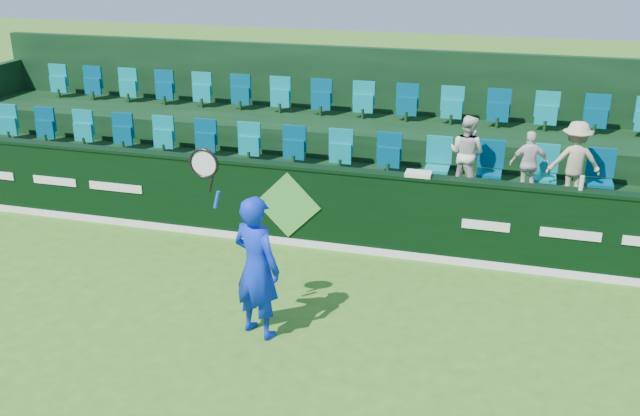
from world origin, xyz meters
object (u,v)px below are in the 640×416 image
(spectator_left, at_px, (467,153))
(towel, at_px, (418,174))
(spectator_right, at_px, (575,161))
(tennis_player, at_px, (256,266))
(spectator_middle, at_px, (529,164))
(drinks_bottle, at_px, (582,183))

(spectator_left, distance_m, towel, 1.28)
(spectator_left, relative_size, spectator_right, 0.99)
(tennis_player, xyz_separation_m, spectator_right, (3.84, 3.92, 0.49))
(spectator_right, distance_m, towel, 2.54)
(spectator_middle, relative_size, drinks_bottle, 5.07)
(spectator_middle, height_order, drinks_bottle, spectator_middle)
(spectator_middle, distance_m, spectator_right, 0.68)
(towel, bearing_deg, spectator_right, 26.19)
(tennis_player, relative_size, spectator_right, 1.95)
(spectator_right, bearing_deg, tennis_player, 37.02)
(tennis_player, bearing_deg, drinks_bottle, 35.74)
(tennis_player, distance_m, towel, 3.23)
(spectator_right, relative_size, towel, 3.29)
(tennis_player, height_order, spectator_left, tennis_player)
(drinks_bottle, bearing_deg, tennis_player, -144.26)
(spectator_left, xyz_separation_m, spectator_right, (1.66, 0.00, 0.01))
(spectator_left, xyz_separation_m, drinks_bottle, (1.70, -1.12, 0.03))
(drinks_bottle, bearing_deg, spectator_left, 146.67)
(tennis_player, xyz_separation_m, spectator_left, (2.18, 3.92, 0.48))
(spectator_left, xyz_separation_m, towel, (-0.62, -1.12, -0.05))
(spectator_right, bearing_deg, towel, 17.68)
(spectator_right, relative_size, drinks_bottle, 6.05)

